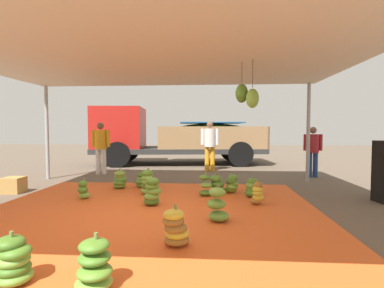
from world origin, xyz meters
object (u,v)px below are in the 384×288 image
banana_bunch_12 (217,185)px  banana_bunch_5 (142,180)px  banana_bunch_7 (175,228)px  crate_1 (14,185)px  banana_bunch_10 (83,190)px  banana_bunch_13 (205,186)px  worker_2 (210,142)px  banana_bunch_14 (148,183)px  worker_0 (101,144)px  worker_1 (313,148)px  banana_bunch_0 (217,206)px  banana_bunch_11 (257,194)px  banana_bunch_3 (152,192)px  banana_bunch_6 (14,261)px  banana_bunch_9 (120,180)px  banana_bunch_2 (252,188)px  cargo_truck_main (173,136)px  banana_bunch_8 (232,184)px  banana_bunch_4 (94,266)px

banana_bunch_12 → banana_bunch_5: bearing=163.0°
banana_bunch_7 → crate_1: 5.05m
banana_bunch_10 → banana_bunch_12: (2.83, 0.71, 0.02)m
banana_bunch_13 → worker_2: size_ratio=0.29×
banana_bunch_14 → crate_1: 3.18m
worker_0 → worker_1: (6.77, -0.13, -0.09)m
crate_1 → banana_bunch_10: bearing=-15.2°
banana_bunch_0 → banana_bunch_5: (-1.85, 2.59, -0.07)m
banana_bunch_11 → banana_bunch_3: bearing=-175.2°
banana_bunch_6 → banana_bunch_14: bearing=83.5°
banana_bunch_12 → worker_0: worker_0 is taller
banana_bunch_6 → worker_1: bearing=52.9°
banana_bunch_5 → banana_bunch_12: bearing=-17.0°
banana_bunch_5 → banana_bunch_9: 0.55m
banana_bunch_0 → banana_bunch_7: bearing=-118.2°
banana_bunch_11 → banana_bunch_10: bearing=176.0°
banana_bunch_3 → worker_0: bearing=123.2°
banana_bunch_13 → banana_bunch_14: size_ratio=0.88×
banana_bunch_9 → banana_bunch_13: bearing=-16.3°
banana_bunch_2 → worker_1: size_ratio=0.29×
banana_bunch_7 → banana_bunch_14: banana_bunch_14 is taller
cargo_truck_main → banana_bunch_14: bearing=-87.7°
banana_bunch_10 → banana_bunch_14: (1.27, 0.52, 0.08)m
banana_bunch_9 → banana_bunch_8: bearing=-6.6°
banana_bunch_2 → banana_bunch_14: bearing=178.2°
banana_bunch_2 → worker_0: size_ratio=0.26×
banana_bunch_4 → banana_bunch_12: (1.19, 4.10, -0.02)m
banana_bunch_11 → banana_bunch_6: bearing=-131.9°
banana_bunch_0 → banana_bunch_4: (-1.17, -2.09, -0.03)m
banana_bunch_12 → banana_bunch_2: bearing=-19.7°
banana_bunch_0 → banana_bunch_14: 2.38m
banana_bunch_0 → banana_bunch_13: 1.80m
crate_1 → banana_bunch_11: bearing=-7.9°
banana_bunch_9 → banana_bunch_3: bearing=-53.6°
banana_bunch_8 → banana_bunch_10: (-3.18, -0.80, -0.02)m
banana_bunch_4 → worker_0: size_ratio=0.31×
banana_bunch_7 → banana_bunch_11: banana_bunch_7 is taller
banana_bunch_9 → banana_bunch_11: banana_bunch_11 is taller
banana_bunch_4 → banana_bunch_2: bearing=63.1°
worker_2 → worker_0: bearing=-163.9°
banana_bunch_0 → banana_bunch_5: bearing=125.6°
banana_bunch_3 → banana_bunch_9: size_ratio=1.17×
banana_bunch_5 → worker_2: size_ratio=0.25×
banana_bunch_2 → banana_bunch_4: bearing=-116.9°
banana_bunch_9 → banana_bunch_4: bearing=-75.0°
banana_bunch_7 → banana_bunch_13: bearing=83.5°
banana_bunch_7 → worker_2: size_ratio=0.29×
banana_bunch_10 → banana_bunch_14: size_ratio=0.73×
banana_bunch_5 → banana_bunch_9: (-0.52, -0.17, 0.04)m
cargo_truck_main → banana_bunch_0: bearing=-77.1°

